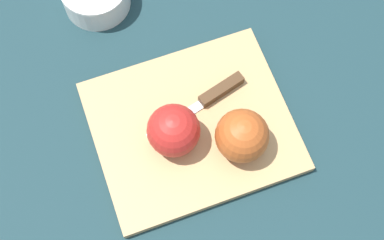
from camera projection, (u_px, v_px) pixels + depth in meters
The scene contains 5 objects.
ground_plane at pixel (192, 128), 0.85m from camera, with size 4.00×4.00×0.00m, color #193338.
cutting_board at pixel (192, 126), 0.84m from camera, with size 0.35×0.32×0.02m.
apple_half_left at pixel (242, 136), 0.78m from camera, with size 0.08×0.08×0.08m.
apple_half_right at pixel (173, 131), 0.79m from camera, with size 0.08×0.08×0.08m.
knife at pixel (214, 95), 0.84m from camera, with size 0.18×0.03×0.02m.
Camera 1 is at (0.15, 0.25, 0.80)m, focal length 50.00 mm.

